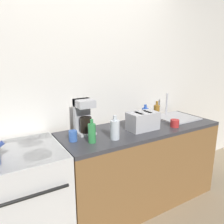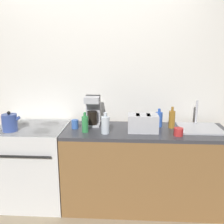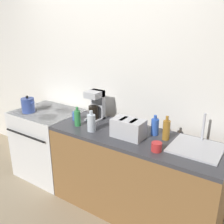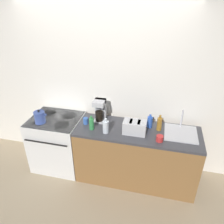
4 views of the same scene
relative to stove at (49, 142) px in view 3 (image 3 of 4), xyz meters
name	(u,v)px [view 3 (image 3 of 4)]	position (x,y,z in m)	size (l,w,h in m)	color
ground_plane	(71,204)	(0.65, -0.34, -0.45)	(12.00, 12.00, 0.00)	tan
wall_back	(107,79)	(0.65, 0.39, 0.85)	(8.00, 0.05, 2.60)	silver
stove	(49,142)	(0.00, 0.00, 0.00)	(0.78, 0.71, 0.89)	silver
counter_block	(133,174)	(1.27, -0.02, -0.01)	(1.75, 0.62, 0.89)	brown
kettle	(28,105)	(-0.16, -0.15, 0.52)	(0.20, 0.16, 0.21)	#33478C
toaster	(128,128)	(1.23, -0.09, 0.52)	(0.31, 0.18, 0.18)	#BCBCC1
coffee_maker	(96,105)	(0.68, 0.13, 0.60)	(0.16, 0.19, 0.33)	#B7B7BC
sink_tray	(197,147)	(1.85, 0.04, 0.45)	(0.44, 0.42, 0.28)	#B7B7BC
bottle_blue	(155,127)	(1.42, 0.11, 0.52)	(0.07, 0.07, 0.20)	#2D56B7
bottle_amber	(166,130)	(1.56, 0.06, 0.53)	(0.07, 0.07, 0.23)	#9E6B23
bottle_clear	(91,123)	(0.85, -0.17, 0.52)	(0.09, 0.09, 0.22)	silver
bottle_green	(77,118)	(0.64, -0.14, 0.52)	(0.07, 0.07, 0.21)	#338C47
cup_blue	(76,116)	(0.51, -0.02, 0.48)	(0.07, 0.07, 0.10)	#3860B2
cup_red	(157,147)	(1.58, -0.20, 0.47)	(0.09, 0.09, 0.08)	red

